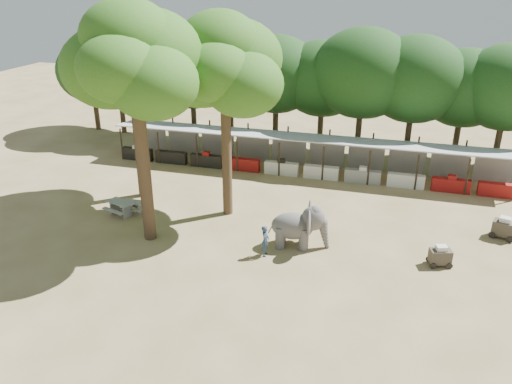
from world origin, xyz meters
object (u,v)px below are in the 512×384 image
(picnic_table_near, at_px, (121,206))
(cart_front, at_px, (440,256))
(yard_tree_back, at_px, (223,65))
(yard_tree_left, at_px, (131,63))
(picnic_table_far, at_px, (134,205))
(yard_tree_center, at_px, (133,61))
(cart_back, at_px, (504,228))
(elephant, at_px, (300,226))
(handler, at_px, (265,241))

(picnic_table_near, distance_m, cart_front, 17.62)
(yard_tree_back, distance_m, picnic_table_near, 10.10)
(yard_tree_left, distance_m, picnic_table_far, 8.22)
(yard_tree_center, xyz_separation_m, picnic_table_far, (-2.20, 2.38, -8.76))
(picnic_table_far, distance_m, cart_back, 20.55)
(elephant, relative_size, cart_front, 2.50)
(handler, distance_m, cart_back, 12.82)
(yard_tree_center, height_order, cart_front, yard_tree_center)
(elephant, distance_m, picnic_table_far, 10.23)
(cart_back, bearing_deg, picnic_table_far, -153.85)
(cart_front, xyz_separation_m, cart_back, (3.38, 3.84, 0.06))
(yard_tree_left, bearing_deg, cart_front, -12.26)
(handler, xyz_separation_m, picnic_table_near, (-9.28, 2.17, -0.28))
(picnic_table_far, xyz_separation_m, cart_back, (20.39, 2.59, 0.14))
(yard_tree_left, height_order, cart_front, yard_tree_left)
(elephant, bearing_deg, yard_tree_left, 152.34)
(yard_tree_left, bearing_deg, handler, -29.03)
(yard_tree_center, distance_m, cart_front, 17.20)
(yard_tree_left, xyz_separation_m, cart_front, (17.81, -3.87, -7.68))
(picnic_table_near, height_order, cart_front, cart_front)
(picnic_table_near, xyz_separation_m, cart_back, (20.98, 3.07, 0.06))
(picnic_table_near, bearing_deg, elephant, 14.19)
(yard_tree_back, relative_size, elephant, 3.65)
(yard_tree_back, height_order, cart_back, yard_tree_back)
(elephant, bearing_deg, picnic_table_near, 167.70)
(cart_front, distance_m, cart_back, 5.12)
(yard_tree_center, relative_size, picnic_table_far, 8.60)
(yard_tree_left, xyz_separation_m, yard_tree_back, (6.00, -1.00, 0.34))
(yard_tree_back, height_order, picnic_table_far, yard_tree_back)
(yard_tree_center, xyz_separation_m, elephant, (7.93, 1.11, -8.04))
(yard_tree_left, distance_m, picnic_table_near, 8.27)
(yard_tree_back, relative_size, handler, 7.00)
(yard_tree_left, bearing_deg, picnic_table_near, -86.11)
(yard_tree_center, height_order, elephant, yard_tree_center)
(yard_tree_center, relative_size, yard_tree_back, 1.06)
(yard_tree_back, bearing_deg, elephant, -30.35)
(cart_front, height_order, cart_back, cart_back)
(yard_tree_center, bearing_deg, picnic_table_far, 132.74)
(yard_tree_center, distance_m, picnic_table_near, 9.31)
(elephant, height_order, picnic_table_near, elephant)
(yard_tree_left, distance_m, yard_tree_back, 6.09)
(handler, bearing_deg, cart_back, -70.83)
(yard_tree_center, distance_m, handler, 10.61)
(yard_tree_left, xyz_separation_m, picnic_table_near, (0.21, -3.10, -7.67))
(yard_tree_left, bearing_deg, yard_tree_center, -59.04)
(cart_front, bearing_deg, picnic_table_near, 161.14)
(picnic_table_near, relative_size, cart_front, 1.62)
(yard_tree_back, height_order, picnic_table_near, yard_tree_back)
(elephant, relative_size, picnic_table_near, 1.55)
(yard_tree_left, height_order, picnic_table_far, yard_tree_left)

